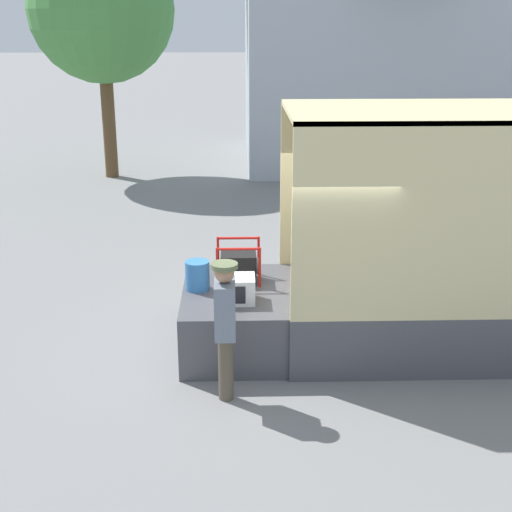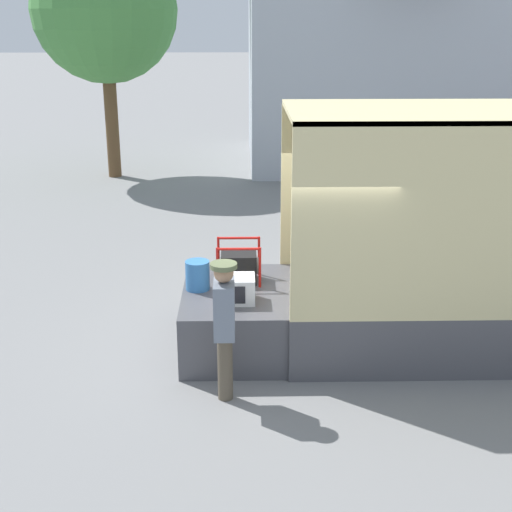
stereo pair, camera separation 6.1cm
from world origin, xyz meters
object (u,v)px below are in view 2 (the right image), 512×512
object	(u,v)px
street_tree	(105,10)
orange_bucket	(198,275)
portable_generator	(240,266)
microwave	(238,289)
worker_person	(224,317)

from	to	relation	value
street_tree	orange_bucket	bearing A→B (deg)	-74.81
portable_generator	orange_bucket	world-z (taller)	portable_generator
microwave	orange_bucket	bearing A→B (deg)	140.49
portable_generator	orange_bucket	xyz separation A→B (m)	(-0.58, -0.31, -0.01)
microwave	portable_generator	size ratio (longest dim) A/B	0.73
worker_person	street_tree	distance (m)	13.32
portable_generator	street_tree	size ratio (longest dim) A/B	0.10
microwave	worker_person	world-z (taller)	worker_person
street_tree	portable_generator	bearing A→B (deg)	-71.55
microwave	worker_person	size ratio (longest dim) A/B	0.26
portable_generator	orange_bucket	bearing A→B (deg)	-152.06
worker_person	orange_bucket	bearing A→B (deg)	104.76
portable_generator	worker_person	size ratio (longest dim) A/B	0.36
microwave	worker_person	distance (m)	1.06
street_tree	microwave	bearing A→B (deg)	-72.86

